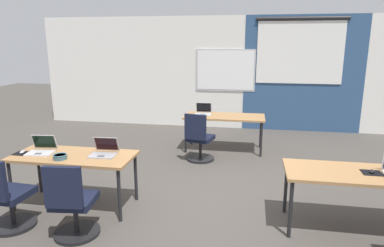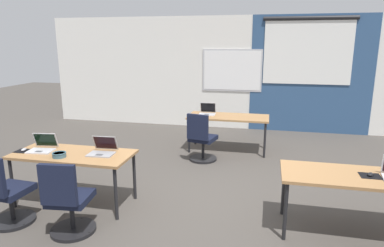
{
  "view_description": "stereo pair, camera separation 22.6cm",
  "coord_description": "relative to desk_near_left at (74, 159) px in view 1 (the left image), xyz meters",
  "views": [
    {
      "loc": [
        0.54,
        -4.52,
        2.16
      ],
      "look_at": [
        -0.34,
        0.41,
        0.97
      ],
      "focal_mm": 31.88,
      "sensor_mm": 36.0,
      "label": 1
    },
    {
      "loc": [
        0.76,
        -4.47,
        2.16
      ],
      "look_at": [
        -0.34,
        0.41,
        0.97
      ],
      "focal_mm": 31.88,
      "sensor_mm": 36.0,
      "label": 2
    }
  ],
  "objects": [
    {
      "name": "chair_far_left",
      "position": [
        1.35,
        2.06,
        -0.28
      ],
      "size": [
        0.53,
        0.58,
        0.92
      ],
      "rotation": [
        0.0,
        0.0,
        2.92
      ],
      "color": "black",
      "rests_on": "ground"
    },
    {
      "name": "mouse_near_right_end",
      "position": [
        3.66,
        0.01,
        0.08
      ],
      "size": [
        0.09,
        0.11,
        0.03
      ],
      "color": "black",
      "rests_on": "mousepad_near_right_end"
    },
    {
      "name": "laptop_far_left",
      "position": [
        1.31,
        2.88,
        0.11
      ],
      "size": [
        0.34,
        0.31,
        0.23
      ],
      "rotation": [
        0.0,
        0.0,
        0.04
      ],
      "color": "silver",
      "rests_on": "desk_far_center"
    },
    {
      "name": "laptop_near_left_inner",
      "position": [
        0.4,
        0.07,
        0.11
      ],
      "size": [
        0.35,
        0.34,
        0.22
      ],
      "rotation": [
        0.0,
        0.0,
        0.06
      ],
      "color": "#9E9EA3",
      "rests_on": "desk_near_left"
    },
    {
      "name": "desk_far_center",
      "position": [
        1.75,
        2.8,
        0.0
      ],
      "size": [
        1.6,
        0.7,
        0.72
      ],
      "color": "#A37547",
      "rests_on": "ground"
    },
    {
      "name": "snack_bowl",
      "position": [
        -0.08,
        -0.19,
        0.1
      ],
      "size": [
        0.18,
        0.18,
        0.06
      ],
      "color": "#3D6070",
      "rests_on": "desk_near_left"
    },
    {
      "name": "chair_near_left_inner",
      "position": [
        0.36,
        -0.74,
        -0.28
      ],
      "size": [
        0.52,
        0.56,
        0.92
      ],
      "rotation": [
        0.0,
        0.0,
        3.25
      ],
      "color": "black",
      "rests_on": "ground"
    },
    {
      "name": "back_wall_assembly",
      "position": [
        1.8,
        4.8,
        0.75
      ],
      "size": [
        10.0,
        0.27,
        2.8
      ],
      "color": "silver",
      "rests_on": "ground"
    },
    {
      "name": "desk_near_right",
      "position": [
        3.5,
        0.0,
        0.0
      ],
      "size": [
        1.6,
        0.7,
        0.72
      ],
      "color": "#A37547",
      "rests_on": "ground"
    },
    {
      "name": "mousepad_near_left_end",
      "position": [
        -0.69,
        -0.07,
        0.06
      ],
      "size": [
        0.22,
        0.19,
        0.0
      ],
      "color": "black",
      "rests_on": "desk_near_left"
    },
    {
      "name": "chair_near_left_end",
      "position": [
        -0.49,
        -0.71,
        -0.28
      ],
      "size": [
        0.52,
        0.55,
        0.92
      ],
      "rotation": [
        0.0,
        0.0,
        3.08
      ],
      "color": "black",
      "rests_on": "ground"
    },
    {
      "name": "mouse_near_left_end",
      "position": [
        -0.69,
        -0.07,
        0.08
      ],
      "size": [
        0.07,
        0.11,
        0.03
      ],
      "color": "#B2B2B7",
      "rests_on": "mousepad_near_left_end"
    },
    {
      "name": "desk_near_left",
      "position": [
        0.0,
        0.0,
        0.0
      ],
      "size": [
        1.6,
        0.7,
        0.72
      ],
      "color": "#A37547",
      "rests_on": "ground"
    },
    {
      "name": "laptop_near_left_end",
      "position": [
        -0.46,
        0.01,
        0.11
      ],
      "size": [
        0.37,
        0.35,
        0.23
      ],
      "rotation": [
        0.0,
        0.0,
        0.13
      ],
      "color": "silver",
      "rests_on": "desk_near_left"
    },
    {
      "name": "mousepad_near_right_end",
      "position": [
        3.66,
        0.01,
        0.06
      ],
      "size": [
        0.22,
        0.19,
        0.0
      ],
      "color": "black",
      "rests_on": "desk_near_right"
    },
    {
      "name": "ground_plane",
      "position": [
        1.75,
        0.6,
        -0.66
      ],
      "size": [
        24.0,
        24.0,
        0.0
      ],
      "color": "#47423D"
    }
  ]
}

